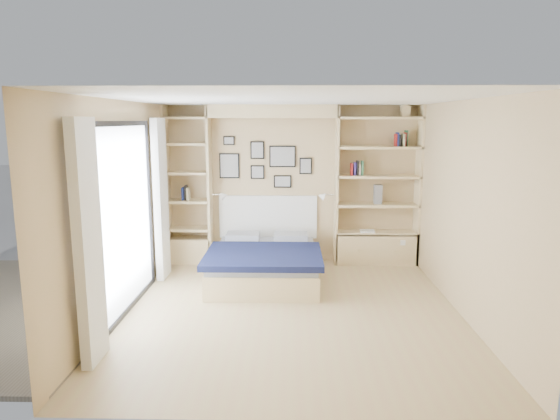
{
  "coord_description": "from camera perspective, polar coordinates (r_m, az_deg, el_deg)",
  "views": [
    {
      "loc": [
        -0.01,
        -5.72,
        2.27
      ],
      "look_at": [
        -0.16,
        0.9,
        1.07
      ],
      "focal_mm": 32.0,
      "sensor_mm": 36.0,
      "label": 1
    }
  ],
  "objects": [
    {
      "name": "photo_gallery",
      "position": [
        7.98,
        -1.89,
        5.46
      ],
      "size": [
        1.48,
        0.02,
        0.82
      ],
      "color": "black",
      "rests_on": "ground"
    },
    {
      "name": "bed",
      "position": [
        7.2,
        -1.74,
        -5.94
      ],
      "size": [
        1.58,
        2.03,
        1.07
      ],
      "color": "beige",
      "rests_on": "ground"
    },
    {
      "name": "deck_chair",
      "position": [
        7.33,
        -20.55,
        -5.47
      ],
      "size": [
        0.68,
        0.87,
        0.77
      ],
      "rotation": [
        0.0,
        0.0,
        -0.33
      ],
      "color": "tan",
      "rests_on": "ground"
    },
    {
      "name": "shelf_decor",
      "position": [
        7.89,
        9.46,
        5.89
      ],
      "size": [
        3.57,
        0.23,
        2.03
      ],
      "color": "#A51E1E",
      "rests_on": "ground"
    },
    {
      "name": "ground",
      "position": [
        6.15,
        1.33,
        -11.41
      ],
      "size": [
        4.5,
        4.5,
        0.0
      ],
      "primitive_type": "plane",
      "color": "tan",
      "rests_on": "ground"
    },
    {
      "name": "reading_lamps",
      "position": [
        7.81,
        -0.84,
        1.64
      ],
      "size": [
        1.92,
        0.12,
        0.15
      ],
      "color": "silver",
      "rests_on": "ground"
    },
    {
      "name": "room_shell",
      "position": [
        7.35,
        -1.65,
        0.9
      ],
      "size": [
        4.5,
        4.5,
        4.5
      ],
      "color": "tan",
      "rests_on": "ground"
    }
  ]
}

